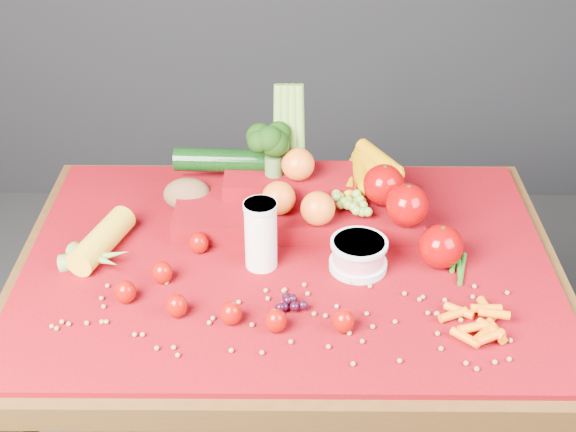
{
  "coord_description": "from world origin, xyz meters",
  "views": [
    {
      "loc": [
        0.01,
        -1.31,
        1.71
      ],
      "look_at": [
        0.0,
        0.02,
        0.85
      ],
      "focal_mm": 50.0,
      "sensor_mm": 36.0,
      "label": 1
    }
  ],
  "objects_px": {
    "milk_glass": "(261,233)",
    "table": "(288,300)",
    "yogurt_bowl": "(359,254)",
    "produce_mound": "(315,194)"
  },
  "relations": [
    {
      "from": "milk_glass",
      "to": "yogurt_bowl",
      "type": "bearing_deg",
      "value": -2.57
    },
    {
      "from": "table",
      "to": "yogurt_bowl",
      "type": "distance_m",
      "value": 0.2
    },
    {
      "from": "yogurt_bowl",
      "to": "milk_glass",
      "type": "bearing_deg",
      "value": 177.43
    },
    {
      "from": "yogurt_bowl",
      "to": "produce_mound",
      "type": "xyz_separation_m",
      "value": [
        -0.08,
        0.18,
        0.03
      ]
    },
    {
      "from": "milk_glass",
      "to": "table",
      "type": "bearing_deg",
      "value": 23.03
    },
    {
      "from": "table",
      "to": "produce_mound",
      "type": "xyz_separation_m",
      "value": [
        0.06,
        0.15,
        0.17
      ]
    },
    {
      "from": "produce_mound",
      "to": "milk_glass",
      "type": "bearing_deg",
      "value": -122.46
    },
    {
      "from": "table",
      "to": "milk_glass",
      "type": "relative_size",
      "value": 7.67
    },
    {
      "from": "milk_glass",
      "to": "yogurt_bowl",
      "type": "height_order",
      "value": "milk_glass"
    },
    {
      "from": "yogurt_bowl",
      "to": "produce_mound",
      "type": "distance_m",
      "value": 0.2
    }
  ]
}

